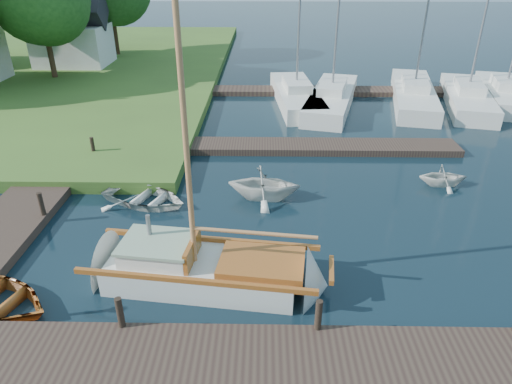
{
  "coord_description": "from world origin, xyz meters",
  "views": [
    {
      "loc": [
        0.23,
        -12.84,
        7.91
      ],
      "look_at": [
        0.0,
        0.0,
        1.2
      ],
      "focal_mm": 32.0,
      "sensor_mm": 36.0,
      "label": 1
    }
  ],
  "objects_px": {
    "sailboat": "(209,271)",
    "marina_boat_2": "(332,97)",
    "tender_a": "(144,195)",
    "tender_b": "(264,182)",
    "tender_d": "(444,174)",
    "marina_boat_3": "(414,93)",
    "mooring_post_1": "(120,312)",
    "mooring_post_4": "(41,204)",
    "mooring_post_5": "(93,146)",
    "mooring_post_2": "(318,315)",
    "marina_boat_5": "(505,92)",
    "marina_boat_4": "(467,96)",
    "house_c": "(72,36)",
    "marina_boat_1": "(296,94)"
  },
  "relations": [
    {
      "from": "sailboat",
      "to": "marina_boat_2",
      "type": "height_order",
      "value": "marina_boat_2"
    },
    {
      "from": "tender_a",
      "to": "tender_b",
      "type": "xyz_separation_m",
      "value": [
        4.25,
        0.43,
        0.35
      ]
    },
    {
      "from": "sailboat",
      "to": "tender_b",
      "type": "relative_size",
      "value": 3.8
    },
    {
      "from": "tender_d",
      "to": "marina_boat_3",
      "type": "height_order",
      "value": "marina_boat_3"
    },
    {
      "from": "tender_b",
      "to": "marina_boat_2",
      "type": "relative_size",
      "value": 0.25
    },
    {
      "from": "tender_a",
      "to": "tender_d",
      "type": "height_order",
      "value": "tender_d"
    },
    {
      "from": "mooring_post_1",
      "to": "tender_d",
      "type": "xyz_separation_m",
      "value": [
        10.11,
        8.0,
        -0.23
      ]
    },
    {
      "from": "mooring_post_1",
      "to": "marina_boat_2",
      "type": "distance_m",
      "value": 19.56
    },
    {
      "from": "mooring_post_4",
      "to": "tender_d",
      "type": "bearing_deg",
      "value": 12.0
    },
    {
      "from": "sailboat",
      "to": "tender_a",
      "type": "height_order",
      "value": "sailboat"
    },
    {
      "from": "tender_a",
      "to": "mooring_post_5",
      "type": "bearing_deg",
      "value": 60.96
    },
    {
      "from": "mooring_post_2",
      "to": "tender_b",
      "type": "distance_m",
      "value": 6.92
    },
    {
      "from": "mooring_post_1",
      "to": "mooring_post_2",
      "type": "height_order",
      "value": "same"
    },
    {
      "from": "tender_b",
      "to": "marina_boat_3",
      "type": "distance_m",
      "value": 15.29
    },
    {
      "from": "mooring_post_5",
      "to": "marina_boat_5",
      "type": "distance_m",
      "value": 23.6
    },
    {
      "from": "tender_d",
      "to": "sailboat",
      "type": "bearing_deg",
      "value": 126.05
    },
    {
      "from": "tender_b",
      "to": "marina_boat_5",
      "type": "distance_m",
      "value": 19.12
    },
    {
      "from": "tender_d",
      "to": "marina_boat_4",
      "type": "relative_size",
      "value": 0.18
    },
    {
      "from": "marina_boat_2",
      "to": "marina_boat_3",
      "type": "relative_size",
      "value": 0.9
    },
    {
      "from": "mooring_post_1",
      "to": "house_c",
      "type": "bearing_deg",
      "value": 112.17
    },
    {
      "from": "mooring_post_1",
      "to": "mooring_post_5",
      "type": "bearing_deg",
      "value": 111.8
    },
    {
      "from": "mooring_post_4",
      "to": "marina_boat_1",
      "type": "height_order",
      "value": "marina_boat_1"
    },
    {
      "from": "house_c",
      "to": "marina_boat_4",
      "type": "bearing_deg",
      "value": -17.94
    },
    {
      "from": "sailboat",
      "to": "marina_boat_5",
      "type": "bearing_deg",
      "value": 54.65
    },
    {
      "from": "tender_b",
      "to": "marina_boat_3",
      "type": "bearing_deg",
      "value": -30.03
    },
    {
      "from": "marina_boat_5",
      "to": "mooring_post_5",
      "type": "bearing_deg",
      "value": 127.51
    },
    {
      "from": "mooring_post_4",
      "to": "house_c",
      "type": "relative_size",
      "value": 0.15
    },
    {
      "from": "tender_a",
      "to": "marina_boat_5",
      "type": "xyz_separation_m",
      "value": [
        18.64,
        13.0,
        0.25
      ]
    },
    {
      "from": "mooring_post_2",
      "to": "marina_boat_4",
      "type": "distance_m",
      "value": 21.36
    },
    {
      "from": "marina_boat_2",
      "to": "tender_b",
      "type": "bearing_deg",
      "value": 175.67
    },
    {
      "from": "sailboat",
      "to": "tender_d",
      "type": "distance_m",
      "value": 10.25
    },
    {
      "from": "tender_d",
      "to": "marina_boat_3",
      "type": "distance_m",
      "value": 11.41
    },
    {
      "from": "marina_boat_5",
      "to": "tender_b",
      "type": "bearing_deg",
      "value": 145.22
    },
    {
      "from": "marina_boat_3",
      "to": "tender_b",
      "type": "bearing_deg",
      "value": 156.34
    },
    {
      "from": "tender_a",
      "to": "tender_b",
      "type": "distance_m",
      "value": 4.28
    },
    {
      "from": "marina_boat_1",
      "to": "marina_boat_5",
      "type": "xyz_separation_m",
      "value": [
        12.52,
        0.58,
        0.02
      ]
    },
    {
      "from": "tender_b",
      "to": "marina_boat_5",
      "type": "height_order",
      "value": "marina_boat_5"
    },
    {
      "from": "marina_boat_3",
      "to": "marina_boat_1",
      "type": "bearing_deg",
      "value": 105.47
    },
    {
      "from": "mooring_post_2",
      "to": "tender_d",
      "type": "xyz_separation_m",
      "value": [
        5.61,
        8.0,
        -0.23
      ]
    },
    {
      "from": "mooring_post_1",
      "to": "mooring_post_2",
      "type": "bearing_deg",
      "value": 0.0
    },
    {
      "from": "sailboat",
      "to": "marina_boat_4",
      "type": "distance_m",
      "value": 21.24
    },
    {
      "from": "mooring_post_2",
      "to": "tender_d",
      "type": "distance_m",
      "value": 9.77
    },
    {
      "from": "mooring_post_5",
      "to": "house_c",
      "type": "bearing_deg",
      "value": 112.38
    },
    {
      "from": "mooring_post_5",
      "to": "tender_b",
      "type": "xyz_separation_m",
      "value": [
        7.26,
        -3.19,
        -0.02
      ]
    },
    {
      "from": "mooring_post_5",
      "to": "marina_boat_1",
      "type": "xyz_separation_m",
      "value": [
        9.13,
        8.8,
        -0.14
      ]
    },
    {
      "from": "mooring_post_5",
      "to": "marina_boat_3",
      "type": "distance_m",
      "value": 18.62
    },
    {
      "from": "mooring_post_5",
      "to": "mooring_post_4",
      "type": "bearing_deg",
      "value": -90.0
    },
    {
      "from": "marina_boat_2",
      "to": "mooring_post_4",
      "type": "bearing_deg",
      "value": 154.36
    },
    {
      "from": "mooring_post_1",
      "to": "marina_boat_5",
      "type": "height_order",
      "value": "marina_boat_5"
    },
    {
      "from": "mooring_post_1",
      "to": "tender_b",
      "type": "bearing_deg",
      "value": 64.43
    }
  ]
}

